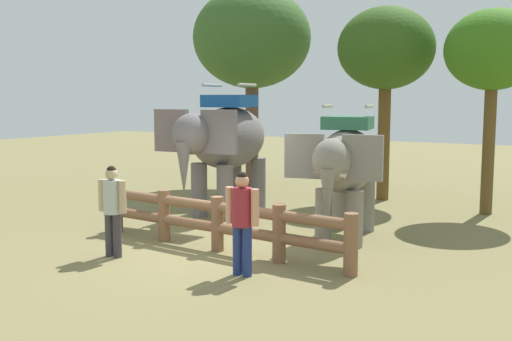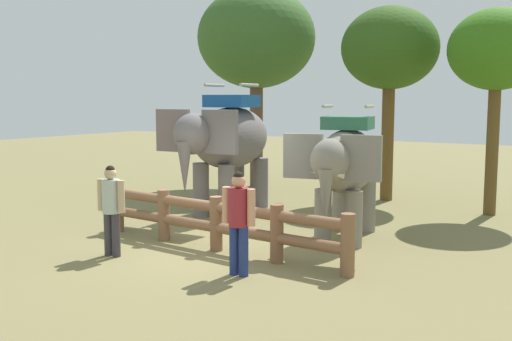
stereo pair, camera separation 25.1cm
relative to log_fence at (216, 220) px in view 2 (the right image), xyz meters
name	(u,v)px [view 2 (the right image)]	position (x,y,z in m)	size (l,w,h in m)	color
ground_plane	(213,252)	(0.00, -0.11, -0.60)	(60.00, 60.00, 0.00)	olive
log_fence	(216,220)	(0.00, 0.00, 0.00)	(5.87, 0.74, 1.05)	brown
elephant_near_left	(227,141)	(-1.96, 3.22, 1.23)	(2.17, 3.81, 3.26)	slate
elephant_center	(345,165)	(1.73, 2.09, 0.96)	(1.98, 3.30, 2.77)	gray
tourist_woman_in_black	(239,216)	(1.27, -1.13, 0.40)	(0.61, 0.34, 1.73)	navy
tourist_man_in_blue	(111,204)	(-1.40, -1.35, 0.38)	(0.60, 0.36, 1.69)	#39343B
tree_far_left	(390,50)	(0.77, 7.25, 3.62)	(2.70, 2.70, 5.43)	brown
tree_back_center	(256,39)	(-3.80, 7.60, 4.17)	(3.78, 3.78, 6.42)	brown
tree_far_right	(497,52)	(3.73, 6.51, 3.41)	(2.33, 2.33, 5.07)	brown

